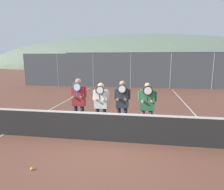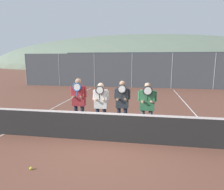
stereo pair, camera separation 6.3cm
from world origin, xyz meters
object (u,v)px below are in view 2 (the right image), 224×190
at_px(player_leftmost, 79,100).
at_px(player_center_right, 122,102).
at_px(car_left_of_center, 130,74).
at_px(player_center_left, 101,103).
at_px(player_rightmost, 147,104).
at_px(tennis_ball_on_court, 31,168).
at_px(car_center, 185,76).
at_px(car_far_left, 83,74).

height_order(player_leftmost, player_center_right, player_leftmost).
xyz_separation_m(player_leftmost, car_left_of_center, (0.72, 13.89, -0.14)).
relative_size(player_center_left, player_rightmost, 0.97).
relative_size(player_rightmost, tennis_ball_on_court, 25.81).
height_order(car_left_of_center, car_center, car_left_of_center).
xyz_separation_m(player_leftmost, player_center_right, (1.53, 0.04, -0.05)).
height_order(player_leftmost, car_far_left, car_far_left).
bearing_deg(tennis_ball_on_court, car_far_left, 103.52).
xyz_separation_m(player_rightmost, tennis_ball_on_court, (-2.61, -2.66, -1.00)).
bearing_deg(car_left_of_center, car_far_left, 177.40).
xyz_separation_m(car_left_of_center, tennis_ball_on_court, (-0.97, -16.63, -0.92)).
distance_m(car_left_of_center, car_center, 5.35).
bearing_deg(player_center_left, player_rightmost, -3.89).
height_order(player_center_left, car_left_of_center, car_left_of_center).
height_order(player_rightmost, tennis_ball_on_court, player_rightmost).
relative_size(player_center_right, car_center, 0.38).
bearing_deg(player_center_right, player_leftmost, -178.62).
relative_size(player_leftmost, car_far_left, 0.46).
relative_size(player_leftmost, player_center_right, 1.03).
height_order(player_center_left, player_rightmost, player_rightmost).
bearing_deg(player_center_left, player_center_right, 0.40).
bearing_deg(player_center_right, player_center_left, -179.60).
distance_m(player_rightmost, car_far_left, 15.69).
bearing_deg(player_leftmost, car_left_of_center, 87.03).
distance_m(player_center_right, car_far_left, 15.24).
xyz_separation_m(player_center_right, car_far_left, (-5.83, 14.09, -0.10)).
height_order(player_rightmost, car_far_left, car_far_left).
xyz_separation_m(player_leftmost, car_center, (6.07, 13.86, -0.24)).
xyz_separation_m(player_center_left, player_rightmost, (1.58, -0.11, 0.02)).
height_order(player_rightmost, car_left_of_center, car_left_of_center).
bearing_deg(player_leftmost, tennis_ball_on_court, -95.11).
relative_size(player_center_right, car_far_left, 0.45).
bearing_deg(player_rightmost, tennis_ball_on_court, -134.48).
bearing_deg(player_leftmost, player_center_right, 1.38).
height_order(player_center_right, car_left_of_center, car_left_of_center).
height_order(car_far_left, car_center, car_far_left).
distance_m(player_leftmost, player_rightmost, 2.37).
xyz_separation_m(player_center_left, player_center_right, (0.75, 0.01, 0.03)).
height_order(player_center_left, player_center_right, player_center_right).
xyz_separation_m(player_center_left, car_center, (5.28, 13.83, -0.16)).
bearing_deg(car_far_left, player_center_left, -70.15).
bearing_deg(car_center, car_far_left, 178.55).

